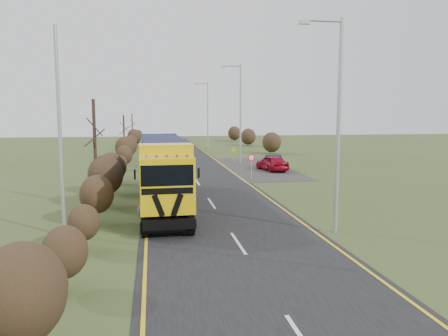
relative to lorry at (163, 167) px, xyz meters
name	(u,v)px	position (x,y,z in m)	size (l,w,h in m)	color
ground	(222,220)	(2.78, -3.93, -2.23)	(160.00, 160.00, 0.00)	#384B20
road	(200,187)	(2.78, 6.07, -2.22)	(8.00, 120.00, 0.02)	black
layby	(256,168)	(9.28, 16.07, -2.21)	(6.00, 18.00, 0.02)	#2C2A27
lane_markings	(201,187)	(2.78, 5.77, -2.20)	(7.52, 116.00, 0.01)	gold
hedgerow	(112,170)	(-3.22, 3.97, -0.61)	(2.24, 102.04, 6.05)	#2E2114
lorry	(163,167)	(0.00, 0.00, 0.00)	(2.75, 14.14, 3.92)	black
car_red_hatchback	(272,163)	(10.27, 13.76, -1.51)	(1.70, 4.21, 1.44)	maroon
car_blue_sedan	(272,162)	(10.67, 15.07, -1.55)	(1.43, 4.09, 1.35)	#0A183B
streetlight_near	(336,117)	(7.26, -6.98, 2.89)	(1.97, 0.19, 9.27)	#A4A7A9
streetlight_mid	(239,109)	(8.44, 20.03, 3.46)	(2.17, 0.20, 10.25)	#A4A7A9
streetlight_far	(207,112)	(7.65, 40.79, 3.22)	(2.08, 0.20, 9.84)	#A4A7A9
left_pole	(60,133)	(-4.42, -5.58, 2.21)	(0.16, 0.16, 8.88)	#A4A7A9
speed_sign	(251,162)	(7.21, 8.94, -0.83)	(0.56, 0.10, 2.03)	#A4A7A9
warning_board	(234,153)	(8.05, 21.09, -1.25)	(0.63, 0.11, 1.65)	#A4A7A9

